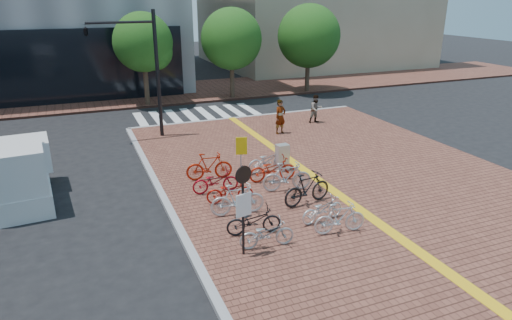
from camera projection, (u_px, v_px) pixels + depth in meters
name	position (u px, v px, depth m)	size (l,w,h in m)	color
ground	(290.00, 208.00, 16.03)	(120.00, 120.00, 0.00)	black
sidewalk	(466.00, 260.00, 12.72)	(14.00, 34.00, 0.15)	brown
tactile_strip	(438.00, 265.00, 12.33)	(0.40, 34.00, 0.01)	gold
kerb_north	(247.00, 117.00, 27.52)	(14.00, 0.25, 0.15)	gray
far_sidewalk	(167.00, 93.00, 34.29)	(70.00, 8.00, 0.15)	brown
crosswalk	(198.00, 115.00, 28.40)	(7.50, 4.00, 0.01)	silver
street_trees	(246.00, 40.00, 31.61)	(16.20, 4.60, 6.35)	#38281E
bike_0	(267.00, 234.00, 13.12)	(0.57, 1.63, 0.86)	#AEAEB3
bike_1	(254.00, 221.00, 13.84)	(0.59, 1.69, 0.89)	black
bike_2	(237.00, 199.00, 15.03)	(0.52, 1.83, 1.10)	silver
bike_3	(230.00, 191.00, 15.93)	(0.58, 1.66, 0.87)	#A3140B
bike_4	(215.00, 181.00, 16.76)	(0.60, 1.72, 0.90)	#A20B19
bike_5	(209.00, 166.00, 17.93)	(0.52, 1.83, 1.10)	#B6230D
bike_6	(340.00, 218.00, 13.87)	(0.47, 1.67, 1.00)	silver
bike_7	(322.00, 209.00, 14.65)	(0.55, 1.59, 0.84)	silver
bike_8	(307.00, 188.00, 15.80)	(0.54, 1.92, 1.16)	black
bike_9	(287.00, 177.00, 16.88)	(0.53, 1.86, 1.12)	#BBBBC0
bike_10	(272.00, 169.00, 17.81)	(0.65, 1.87, 0.98)	#AC1F0C
bike_11	(267.00, 160.00, 18.81)	(0.63, 1.81, 0.95)	silver
pedestrian_a	(280.00, 117.00, 23.80)	(0.66, 0.43, 1.80)	gray
pedestrian_b	(316.00, 109.00, 25.86)	(0.78, 0.61, 1.61)	#454A58
utility_box	(282.00, 157.00, 18.90)	(0.51, 0.37, 1.11)	silver
yellow_sign	(241.00, 149.00, 18.03)	(0.44, 0.16, 1.65)	#B7B7BC
notice_sign	(243.00, 200.00, 12.28)	(0.49, 0.17, 2.69)	black
traffic_light_pole	(126.00, 52.00, 21.78)	(3.36, 1.30, 6.26)	black
box_truck	(22.00, 173.00, 16.17)	(2.03, 4.14, 2.32)	silver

